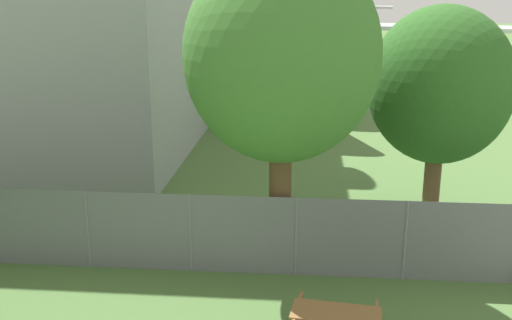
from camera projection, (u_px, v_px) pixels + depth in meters
The scene contains 4 objects.
perimeter_fence at pixel (296, 237), 14.20m from camera, with size 56.07×0.07×1.98m.
airplane at pixel (326, 19), 46.28m from camera, with size 33.00×41.76×13.33m.
tree_left_of_cabin at pixel (282, 56), 13.49m from camera, with size 4.48×4.48×7.69m.
tree_behind_benches at pixel (440, 86), 16.84m from camera, with size 4.06×4.06×6.27m.
Camera 1 is at (0.20, -2.87, 6.68)m, focal length 42.00 mm.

